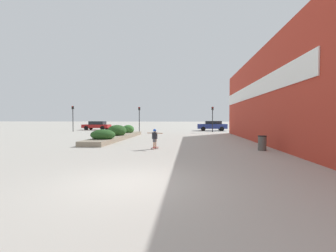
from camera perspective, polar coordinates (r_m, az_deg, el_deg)
ground_plane at (r=6.93m, az=-10.39°, el=-13.97°), size 300.00×300.00×0.00m
building_wall_right at (r=16.02m, az=26.13°, el=7.69°), size 0.67×30.89×7.13m
planter_box at (r=21.38m, az=-12.80°, el=-2.05°), size 1.95×12.54×1.32m
skateboard at (r=14.19m, az=-3.39°, el=-5.53°), size 0.45×0.74×0.09m
skateboarder at (r=14.11m, az=-3.39°, el=-2.60°), size 1.04×0.47×1.17m
trash_bin at (r=14.52m, az=22.80°, el=-4.01°), size 0.50×0.50×0.88m
car_leftmost at (r=36.35m, az=11.17°, el=0.12°), size 4.59×1.92×1.55m
car_center_left at (r=39.18m, az=26.20°, el=-0.01°), size 4.01×1.95×1.46m
car_center_right at (r=40.28m, az=-17.62°, el=0.18°), size 4.54×2.07×1.48m
traffic_light_left at (r=33.61m, az=-7.32°, el=2.80°), size 0.28×0.30×3.64m
traffic_light_right at (r=32.65m, az=11.24°, el=2.77°), size 0.28×0.30×3.60m
traffic_light_far_left at (r=36.27m, az=-23.02°, el=2.73°), size 0.28×0.30×3.78m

